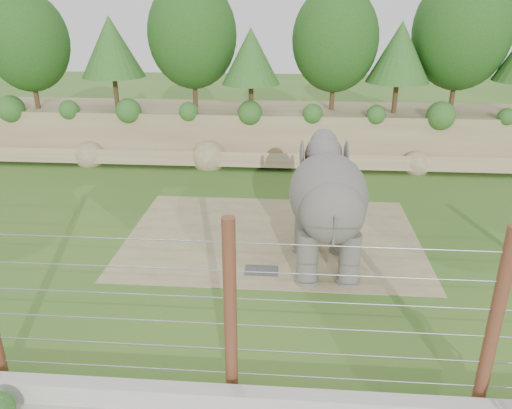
{
  "coord_description": "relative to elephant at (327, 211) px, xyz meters",
  "views": [
    {
      "loc": [
        1.13,
        -12.64,
        7.61
      ],
      "look_at": [
        0.0,
        2.0,
        1.6
      ],
      "focal_mm": 35.0,
      "sensor_mm": 36.0,
      "label": 1
    }
  ],
  "objects": [
    {
      "name": "ground",
      "position": [
        -2.19,
        -1.05,
        -1.85
      ],
      "size": [
        90.0,
        90.0,
        0.0
      ],
      "primitive_type": "plane",
      "color": "#366724",
      "rests_on": "ground"
    },
    {
      "name": "back_embankment",
      "position": [
        -1.6,
        11.62,
        2.12
      ],
      "size": [
        30.0,
        5.52,
        8.77
      ],
      "color": "#866F4F",
      "rests_on": "ground"
    },
    {
      "name": "dirt_patch",
      "position": [
        -1.69,
        1.95,
        -1.84
      ],
      "size": [
        10.0,
        7.0,
        0.02
      ],
      "primitive_type": "cube",
      "color": "#947D57",
      "rests_on": "ground"
    },
    {
      "name": "drain_grate",
      "position": [
        -1.91,
        -0.51,
        -1.81
      ],
      "size": [
        1.0,
        0.6,
        0.03
      ],
      "primitive_type": "cube",
      "color": "#262628",
      "rests_on": "dirt_patch"
    },
    {
      "name": "elephant",
      "position": [
        0.0,
        0.0,
        0.0
      ],
      "size": [
        2.13,
        4.64,
        3.7
      ],
      "primitive_type": null,
      "rotation": [
        0.0,
        0.0,
        0.04
      ],
      "color": "#55514C",
      "rests_on": "ground"
    },
    {
      "name": "stone_ball",
      "position": [
        -0.44,
        1.2,
        -1.46
      ],
      "size": [
        0.75,
        0.75,
        0.75
      ],
      "primitive_type": "sphere",
      "color": "gray",
      "rests_on": "dirt_patch"
    },
    {
      "name": "retaining_wall",
      "position": [
        -2.19,
        -6.05,
        -1.6
      ],
      "size": [
        26.0,
        0.35,
        0.5
      ],
      "primitive_type": "cube",
      "color": "#A19E95",
      "rests_on": "ground"
    },
    {
      "name": "barrier_fence",
      "position": [
        -2.19,
        -5.55,
        0.15
      ],
      "size": [
        20.26,
        0.26,
        4.0
      ],
      "color": "brown",
      "rests_on": "ground"
    }
  ]
}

